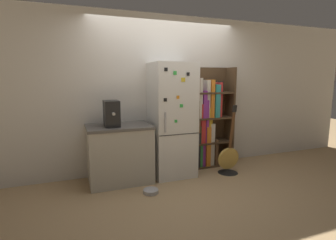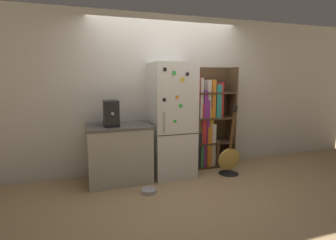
% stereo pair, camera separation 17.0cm
% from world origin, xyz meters
% --- Properties ---
extents(ground_plane, '(16.00, 16.00, 0.00)m').
position_xyz_m(ground_plane, '(0.00, 0.00, 0.00)').
color(ground_plane, tan).
extents(wall_back, '(8.00, 0.05, 2.60)m').
position_xyz_m(wall_back, '(0.00, 0.47, 1.30)').
color(wall_back, silver).
rests_on(wall_back, ground_plane).
extents(refrigerator, '(0.66, 0.65, 1.81)m').
position_xyz_m(refrigerator, '(-0.00, 0.14, 0.91)').
color(refrigerator, white).
rests_on(refrigerator, ground_plane).
extents(bookshelf, '(0.78, 0.32, 1.76)m').
position_xyz_m(bookshelf, '(0.72, 0.31, 0.81)').
color(bookshelf, '#4C3823').
rests_on(bookshelf, ground_plane).
extents(kitchen_counter, '(0.95, 0.66, 0.87)m').
position_xyz_m(kitchen_counter, '(-0.85, 0.13, 0.44)').
color(kitchen_counter, '#BCB7A8').
rests_on(kitchen_counter, ground_plane).
extents(espresso_machine, '(0.21, 0.36, 0.38)m').
position_xyz_m(espresso_machine, '(-0.96, 0.09, 1.06)').
color(espresso_machine, black).
rests_on(espresso_machine, kitchen_counter).
extents(guitar, '(0.37, 0.34, 1.15)m').
position_xyz_m(guitar, '(0.90, -0.16, 0.17)').
color(guitar, black).
rests_on(guitar, ground_plane).
extents(pet_bowl, '(0.21, 0.21, 0.05)m').
position_xyz_m(pet_bowl, '(-0.54, -0.45, 0.03)').
color(pet_bowl, '#B7B7BC').
rests_on(pet_bowl, ground_plane).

